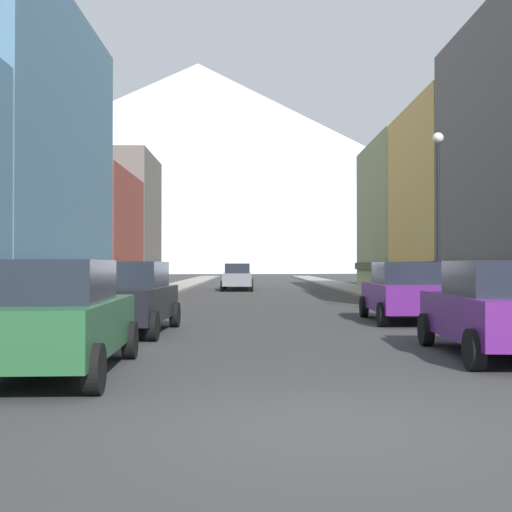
% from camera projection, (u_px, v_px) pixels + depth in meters
% --- Properties ---
extents(ground_plane, '(400.00, 400.00, 0.00)m').
position_uv_depth(ground_plane, '(324.00, 427.00, 6.90)').
color(ground_plane, '#363636').
extents(sidewalk_left, '(2.50, 100.00, 0.15)m').
position_uv_depth(sidewalk_left, '(164.00, 290.00, 41.84)').
color(sidewalk_left, gray).
rests_on(sidewalk_left, ground).
extents(sidewalk_right, '(2.50, 100.00, 0.15)m').
position_uv_depth(sidewalk_right, '(360.00, 290.00, 41.95)').
color(sidewalk_right, gray).
rests_on(sidewalk_right, ground).
extents(storefront_left_2, '(9.03, 9.12, 6.88)m').
position_uv_depth(storefront_left_2, '(53.00, 236.00, 36.95)').
color(storefront_left_2, brown).
rests_on(storefront_left_2, ground).
extents(storefront_left_3, '(6.93, 8.17, 9.32)m').
position_uv_depth(storefront_left_3, '(106.00, 225.00, 45.86)').
color(storefront_left_3, '#66605B').
rests_on(storefront_left_3, ground).
extents(storefront_right_2, '(7.06, 9.94, 10.03)m').
position_uv_depth(storefront_right_2, '(472.00, 205.00, 34.51)').
color(storefront_right_2, '#D8B259').
rests_on(storefront_right_2, ground).
extents(storefront_right_3, '(8.06, 11.47, 10.13)m').
position_uv_depth(storefront_right_3, '(426.00, 218.00, 45.33)').
color(storefront_right_3, '#8C9966').
rests_on(storefront_right_3, ground).
extents(car_left_0, '(2.21, 4.47, 1.78)m').
position_uv_depth(car_left_0, '(54.00, 317.00, 10.15)').
color(car_left_0, '#265933').
rests_on(car_left_0, ground).
extents(car_left_1, '(2.20, 4.46, 1.78)m').
position_uv_depth(car_left_1, '(129.00, 297.00, 16.37)').
color(car_left_1, black).
rests_on(car_left_1, ground).
extents(car_right_0, '(2.19, 4.46, 1.78)m').
position_uv_depth(car_right_0, '(498.00, 308.00, 12.12)').
color(car_right_0, '#591E72').
rests_on(car_right_0, ground).
extents(car_right_1, '(2.15, 4.44, 1.78)m').
position_uv_depth(car_right_1, '(404.00, 292.00, 19.57)').
color(car_right_1, '#591E72').
rests_on(car_right_1, ground).
extents(car_driving_0, '(2.06, 4.40, 1.78)m').
position_uv_depth(car_driving_0, '(237.00, 277.00, 43.11)').
color(car_driving_0, slate).
rests_on(car_driving_0, ground).
extents(car_driving_1, '(2.06, 4.40, 1.78)m').
position_uv_depth(car_driving_1, '(239.00, 276.00, 48.02)').
color(car_driving_1, silver).
rests_on(car_driving_1, ground).
extents(potted_plant_0, '(0.75, 0.75, 0.99)m').
position_uv_depth(potted_plant_0, '(61.00, 295.00, 21.66)').
color(potted_plant_0, brown).
rests_on(potted_plant_0, sidewalk_left).
extents(potted_plant_1, '(0.63, 0.63, 0.99)m').
position_uv_depth(potted_plant_1, '(449.00, 290.00, 25.64)').
color(potted_plant_1, brown).
rests_on(potted_plant_1, sidewalk_right).
extents(potted_plant_2, '(0.49, 0.49, 0.87)m').
position_uv_depth(potted_plant_2, '(96.00, 292.00, 26.52)').
color(potted_plant_2, '#4C4C51').
rests_on(potted_plant_2, sidewalk_left).
extents(streetlamp_right, '(0.36, 0.36, 5.86)m').
position_uv_depth(streetlamp_right, '(438.00, 195.00, 21.38)').
color(streetlamp_right, black).
rests_on(streetlamp_right, sidewalk_right).
extents(mountain_backdrop, '(299.09, 299.09, 83.60)m').
position_uv_depth(mountain_backdrop, '(198.00, 166.00, 267.21)').
color(mountain_backdrop, silver).
rests_on(mountain_backdrop, ground).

